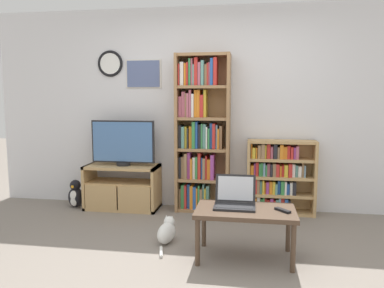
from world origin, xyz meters
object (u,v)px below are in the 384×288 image
(coffee_table, at_px, (245,215))
(laptop, at_px, (235,199))
(television, at_px, (123,143))
(penguin_figurine, at_px, (75,195))
(tv_stand, at_px, (122,187))
(bookshelf_tall, at_px, (200,134))
(bookshelf_short, at_px, (277,177))
(remote_near_laptop, at_px, (283,210))
(cat, at_px, (167,232))

(coffee_table, bearing_deg, laptop, 141.22)
(television, relative_size, penguin_figurine, 2.24)
(tv_stand, bearing_deg, coffee_table, -38.61)
(tv_stand, xyz_separation_m, coffee_table, (1.62, -1.29, 0.12))
(bookshelf_tall, distance_m, laptop, 1.49)
(laptop, bearing_deg, bookshelf_short, 70.83)
(television, xyz_separation_m, penguin_figurine, (-0.66, -0.05, -0.71))
(tv_stand, bearing_deg, remote_near_laptop, -34.04)
(cat, bearing_deg, tv_stand, 136.83)
(bookshelf_tall, distance_m, penguin_figurine, 1.85)
(television, bearing_deg, bookshelf_short, 3.49)
(tv_stand, height_order, coffee_table, tv_stand)
(bookshelf_tall, xyz_separation_m, remote_near_laptop, (0.93, -1.42, -0.51))
(coffee_table, distance_m, cat, 0.88)
(tv_stand, bearing_deg, penguin_figurine, -175.83)
(coffee_table, xyz_separation_m, penguin_figurine, (-2.25, 1.25, -0.24))
(television, xyz_separation_m, cat, (0.81, -1.04, -0.76))
(remote_near_laptop, height_order, cat, remote_near_laptop)
(penguin_figurine, bearing_deg, bookshelf_tall, 5.23)
(television, bearing_deg, penguin_figurine, -175.55)
(laptop, bearing_deg, coffee_table, -38.76)
(laptop, bearing_deg, television, 140.89)
(cat, bearing_deg, remote_near_laptop, -6.07)
(laptop, bearing_deg, tv_stand, 141.42)
(coffee_table, xyz_separation_m, cat, (-0.78, 0.26, -0.30))
(television, relative_size, bookshelf_tall, 0.42)
(cat, bearing_deg, bookshelf_short, 53.18)
(laptop, xyz_separation_m, penguin_figurine, (-2.16, 1.17, -0.36))
(tv_stand, height_order, laptop, laptop)
(tv_stand, distance_m, television, 0.58)
(television, xyz_separation_m, remote_near_laptop, (1.92, -1.32, -0.40))
(bookshelf_tall, height_order, bookshelf_short, bookshelf_tall)
(tv_stand, distance_m, cat, 1.34)
(tv_stand, height_order, bookshelf_short, bookshelf_short)
(coffee_table, height_order, cat, coffee_table)
(tv_stand, relative_size, laptop, 2.55)
(bookshelf_tall, relative_size, cat, 3.69)
(cat, xyz_separation_m, penguin_figurine, (-1.47, 0.99, 0.06))
(television, xyz_separation_m, bookshelf_short, (1.96, 0.12, -0.41))
(tv_stand, height_order, cat, tv_stand)
(bookshelf_short, xyz_separation_m, coffee_table, (-0.37, -1.42, -0.06))
(laptop, bearing_deg, penguin_figurine, 151.59)
(television, relative_size, coffee_table, 0.93)
(bookshelf_short, distance_m, coffee_table, 1.47)
(remote_near_laptop, bearing_deg, bookshelf_short, -134.00)
(penguin_figurine, bearing_deg, bookshelf_short, 3.73)
(bookshelf_short, distance_m, laptop, 1.42)
(television, distance_m, penguin_figurine, 0.97)
(coffee_table, relative_size, penguin_figurine, 2.41)
(tv_stand, relative_size, bookshelf_tall, 0.48)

